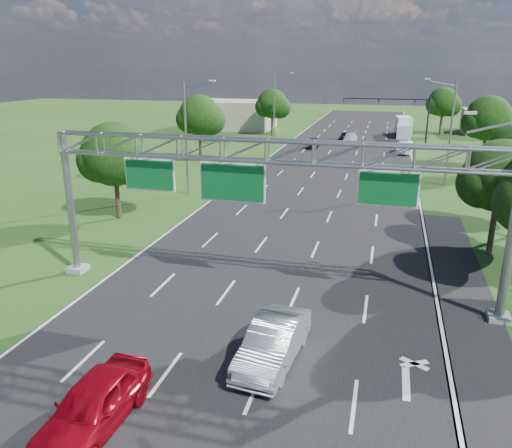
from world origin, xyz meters
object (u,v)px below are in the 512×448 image
(sign_gantry, at_px, (269,163))
(traffic_signal, at_px, (403,109))
(silver_sedan, at_px, (273,342))
(box_truck, at_px, (403,127))
(red_coupe, at_px, (94,404))

(sign_gantry, bearing_deg, traffic_signal, 82.32)
(silver_sedan, distance_m, box_truck, 69.62)
(silver_sedan, xyz_separation_m, box_truck, (5.99, 69.36, 0.60))
(red_coupe, bearing_deg, sign_gantry, 75.98)
(silver_sedan, bearing_deg, traffic_signal, 90.41)
(red_coupe, xyz_separation_m, box_truck, (10.82, 74.58, 0.60))
(traffic_signal, relative_size, box_truck, 1.50)
(silver_sedan, bearing_deg, sign_gantry, 111.24)
(red_coupe, relative_size, silver_sedan, 0.96)
(traffic_signal, xyz_separation_m, silver_sedan, (-5.47, -59.04, -4.31))
(sign_gantry, height_order, red_coupe, sign_gantry)
(box_truck, bearing_deg, silver_sedan, -99.60)
(traffic_signal, height_order, red_coupe, traffic_signal)
(traffic_signal, bearing_deg, red_coupe, -99.11)
(traffic_signal, xyz_separation_m, red_coupe, (-10.30, -64.25, -4.31))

